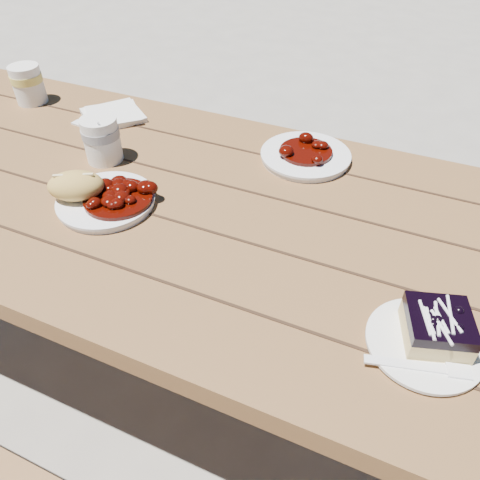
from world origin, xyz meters
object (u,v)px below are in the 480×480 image
at_px(coffee_cup, 102,140).
at_px(picnic_table, 194,253).
at_px(second_plate, 305,156).
at_px(second_cup, 28,84).
at_px(bread_roll, 76,186).
at_px(dessert_plate, 424,344).
at_px(main_plate, 106,201).
at_px(blueberry_cake, 437,327).

bearing_deg(coffee_cup, picnic_table, -13.31).
height_order(second_plate, second_cup, second_cup).
bearing_deg(second_plate, coffee_cup, -155.93).
height_order(bread_roll, dessert_plate, bread_roll).
distance_m(picnic_table, second_plate, 0.36).
distance_m(main_plate, bread_roll, 0.07).
distance_m(picnic_table, main_plate, 0.25).
distance_m(picnic_table, dessert_plate, 0.58).
bearing_deg(second_cup, blueberry_cake, -19.41).
height_order(bread_roll, second_cup, second_cup).
xyz_separation_m(coffee_cup, second_plate, (0.45, 0.20, -0.05)).
distance_m(picnic_table, coffee_cup, 0.35).
bearing_deg(picnic_table, blueberry_cake, -18.45).
bearing_deg(picnic_table, second_cup, 159.83).
height_order(coffee_cup, second_plate, coffee_cup).
bearing_deg(bread_roll, dessert_plate, -6.57).
relative_size(bread_roll, second_cup, 1.09).
height_order(dessert_plate, second_plate, second_plate).
bearing_deg(coffee_cup, dessert_plate, -17.95).
bearing_deg(dessert_plate, main_plate, 171.26).
height_order(main_plate, blueberry_cake, blueberry_cake).
distance_m(dessert_plate, second_cup, 1.27).
height_order(bread_roll, second_plate, bread_roll).
bearing_deg(main_plate, blueberry_cake, -7.40).
distance_m(second_plate, second_cup, 0.85).
relative_size(bread_roll, dessert_plate, 0.67).
relative_size(coffee_cup, second_cup, 1.00).
xyz_separation_m(picnic_table, coffee_cup, (-0.27, 0.06, 0.22)).
relative_size(dessert_plate, second_plate, 0.82).
xyz_separation_m(main_plate, blueberry_cake, (0.69, -0.09, 0.03)).
xyz_separation_m(picnic_table, second_plate, (0.18, 0.27, 0.17)).
xyz_separation_m(picnic_table, bread_roll, (-0.21, -0.11, 0.21)).
relative_size(main_plate, bread_roll, 1.73).
distance_m(dessert_plate, blueberry_cake, 0.04).
distance_m(bread_roll, coffee_cup, 0.18).
bearing_deg(coffee_cup, bread_roll, -71.12).
relative_size(dessert_plate, blueberry_cake, 1.47).
bearing_deg(second_cup, picnic_table, -20.17).
relative_size(picnic_table, dessert_plate, 11.34).
xyz_separation_m(bread_roll, blueberry_cake, (0.75, -0.07, -0.01)).
height_order(picnic_table, blueberry_cake, blueberry_cake).
relative_size(picnic_table, main_plate, 9.74).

